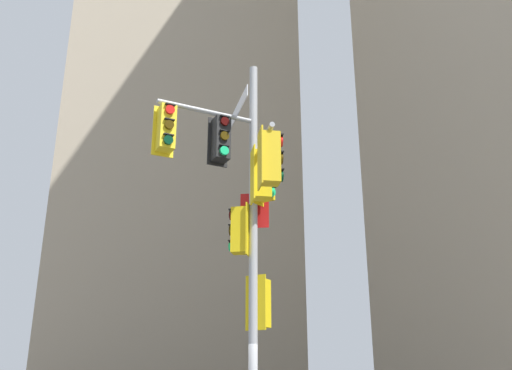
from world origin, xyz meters
The scene contains 2 objects.
building_mid_block centered at (-2.33, 24.23, 19.49)m, with size 13.66×13.66×38.98m, color tan.
signal_pole_assembly centered at (-0.27, -0.44, 5.35)m, with size 2.71×3.10×8.88m.
Camera 1 is at (-1.15, -11.69, 1.79)m, focal length 39.36 mm.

